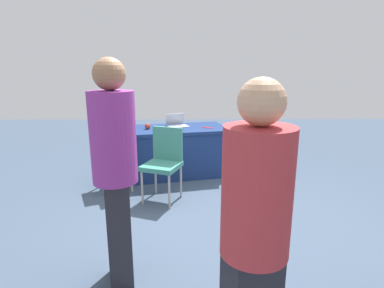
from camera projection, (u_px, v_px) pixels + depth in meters
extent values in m
plane|color=#3D4C60|center=(208.00, 221.00, 3.54)|extent=(14.40, 14.40, 0.00)
cube|color=navy|center=(173.00, 129.00, 4.95)|extent=(1.84, 1.19, 0.05)
cube|color=navy|center=(174.00, 153.00, 5.04)|extent=(1.76, 1.14, 0.73)
cylinder|color=#9E9993|center=(104.00, 181.00, 4.16)|extent=(0.03, 0.03, 0.46)
cylinder|color=#9E9993|center=(100.00, 172.00, 4.49)|extent=(0.03, 0.03, 0.46)
cylinder|color=#9E9993|center=(132.00, 177.00, 4.31)|extent=(0.03, 0.03, 0.46)
cylinder|color=#9E9993|center=(125.00, 169.00, 4.65)|extent=(0.03, 0.03, 0.46)
cube|color=#387F70|center=(114.00, 157.00, 4.34)|extent=(0.58, 0.58, 0.06)
cube|color=#387F70|center=(127.00, 138.00, 4.36)|extent=(0.21, 0.40, 0.45)
cylinder|color=#9E9993|center=(275.00, 158.00, 5.21)|extent=(0.03, 0.03, 0.46)
cylinder|color=#9E9993|center=(283.00, 165.00, 4.84)|extent=(0.03, 0.03, 0.46)
cylinder|color=#9E9993|center=(253.00, 158.00, 5.18)|extent=(0.03, 0.03, 0.46)
cylinder|color=#9E9993|center=(259.00, 165.00, 4.82)|extent=(0.03, 0.03, 0.46)
cube|color=#387F70|center=(268.00, 146.00, 4.95)|extent=(0.46, 0.46, 0.06)
cube|color=#387F70|center=(257.00, 131.00, 4.87)|extent=(0.06, 0.42, 0.45)
cylinder|color=#9E9993|center=(169.00, 192.00, 3.79)|extent=(0.03, 0.03, 0.45)
cylinder|color=#9E9993|center=(142.00, 188.00, 3.92)|extent=(0.03, 0.03, 0.45)
cylinder|color=#9E9993|center=(181.00, 182.00, 4.14)|extent=(0.03, 0.03, 0.45)
cylinder|color=#9E9993|center=(156.00, 178.00, 4.27)|extent=(0.03, 0.03, 0.45)
cube|color=#387F70|center=(162.00, 166.00, 3.97)|extent=(0.57, 0.57, 0.06)
cube|color=#387F70|center=(168.00, 144.00, 4.09)|extent=(0.40, 0.19, 0.45)
cylinder|color=#B23338|center=(257.00, 193.00, 1.46)|extent=(0.44, 0.44, 0.64)
sphere|color=tan|center=(262.00, 102.00, 1.36)|extent=(0.22, 0.22, 0.22)
cube|color=#26262D|center=(119.00, 232.00, 2.46)|extent=(0.24, 0.32, 0.87)
cylinder|color=#8C338C|center=(113.00, 138.00, 2.27)|extent=(0.41, 0.41, 0.69)
sphere|color=#936B4C|center=(109.00, 74.00, 2.16)|extent=(0.24, 0.24, 0.24)
cube|color=silver|center=(178.00, 126.00, 5.02)|extent=(0.38, 0.33, 0.02)
cube|color=#B7B7BC|center=(175.00, 119.00, 5.13)|extent=(0.32, 0.19, 0.19)
sphere|color=#B2382D|center=(148.00, 126.00, 4.83)|extent=(0.09, 0.09, 0.09)
cube|color=red|center=(207.00, 128.00, 4.93)|extent=(0.18, 0.09, 0.01)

